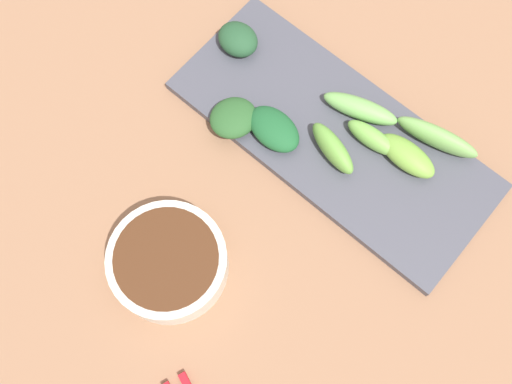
% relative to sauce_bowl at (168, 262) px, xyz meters
% --- Properties ---
extents(tabletop, '(2.10, 2.10, 0.02)m').
position_rel_sauce_bowl_xyz_m(tabletop, '(0.12, -0.04, -0.04)').
color(tabletop, '#90684B').
rests_on(tabletop, ground).
extents(sauce_bowl, '(0.13, 0.13, 0.05)m').
position_rel_sauce_bowl_xyz_m(sauce_bowl, '(0.00, 0.00, 0.00)').
color(sauce_bowl, silver).
rests_on(sauce_bowl, tabletop).
extents(serving_plate, '(0.16, 0.38, 0.01)m').
position_rel_sauce_bowl_xyz_m(serving_plate, '(0.24, -0.04, -0.02)').
color(serving_plate, '#464853').
rests_on(serving_plate, tabletop).
extents(broccoli_stalk_0, '(0.04, 0.08, 0.03)m').
position_rel_sauce_bowl_xyz_m(broccoli_stalk_0, '(0.21, -0.05, 0.00)').
color(broccoli_stalk_0, '#67A441').
rests_on(broccoli_stalk_0, serving_plate).
extents(broccoli_stalk_1, '(0.03, 0.07, 0.02)m').
position_rel_sauce_bowl_xyz_m(broccoli_stalk_1, '(0.25, -0.08, -0.00)').
color(broccoli_stalk_1, '#73B24C').
rests_on(broccoli_stalk_1, serving_plate).
extents(broccoli_leafy_2, '(0.07, 0.07, 0.02)m').
position_rel_sauce_bowl_xyz_m(broccoli_leafy_2, '(0.17, 0.06, -0.00)').
color(broccoli_leafy_2, '#29582A').
rests_on(broccoli_leafy_2, serving_plate).
extents(broccoli_stalk_3, '(0.04, 0.10, 0.03)m').
position_rel_sauce_bowl_xyz_m(broccoli_stalk_3, '(0.30, -0.13, 0.00)').
color(broccoli_stalk_3, '#74AE57').
rests_on(broccoli_stalk_3, serving_plate).
extents(broccoli_leafy_4, '(0.04, 0.05, 0.03)m').
position_rel_sauce_bowl_xyz_m(broccoli_leafy_4, '(0.25, 0.12, 0.00)').
color(broccoli_leafy_4, '#234E2E').
rests_on(broccoli_leafy_4, serving_plate).
extents(broccoli_stalk_5, '(0.03, 0.07, 0.02)m').
position_rel_sauce_bowl_xyz_m(broccoli_stalk_5, '(0.26, -0.12, -0.00)').
color(broccoli_stalk_5, '#74A93F').
rests_on(broccoli_stalk_5, serving_plate).
extents(broccoli_leafy_6, '(0.05, 0.07, 0.02)m').
position_rel_sauce_bowl_xyz_m(broccoli_leafy_6, '(0.19, 0.01, -0.00)').
color(broccoli_leafy_6, '#1D5A2E').
rests_on(broccoli_leafy_6, serving_plate).
extents(broccoli_stalk_7, '(0.05, 0.09, 0.02)m').
position_rel_sauce_bowl_xyz_m(broccoli_stalk_7, '(0.27, -0.04, -0.00)').
color(broccoli_stalk_7, '#73B25A').
rests_on(broccoli_stalk_7, serving_plate).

